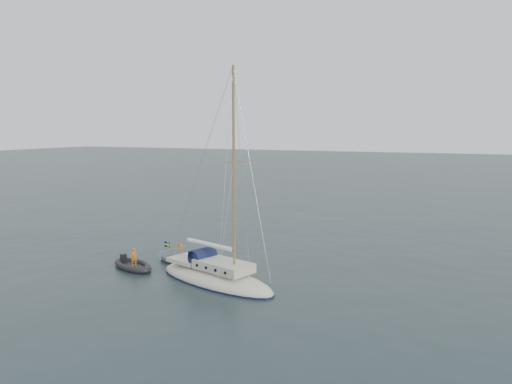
% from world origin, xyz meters
% --- Properties ---
extents(ground, '(300.00, 300.00, 0.00)m').
position_xyz_m(ground, '(0.00, 0.00, 0.00)').
color(ground, black).
rests_on(ground, ground).
extents(sailboat, '(8.41, 2.52, 11.97)m').
position_xyz_m(sailboat, '(-0.66, -2.38, 0.91)').
color(sailboat, beige).
rests_on(sailboat, ground).
extents(dinghy, '(2.58, 1.17, 0.37)m').
position_xyz_m(dinghy, '(-5.14, 0.32, 0.16)').
color(dinghy, '#55555B').
rests_on(dinghy, ground).
extents(rib, '(3.39, 1.54, 1.30)m').
position_xyz_m(rib, '(-6.53, -1.95, 0.20)').
color(rib, black).
rests_on(rib, ground).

